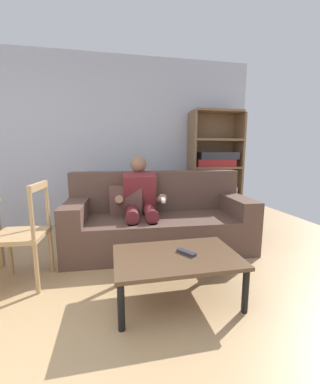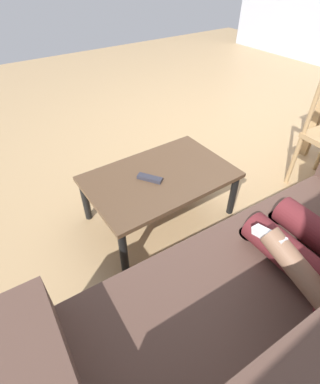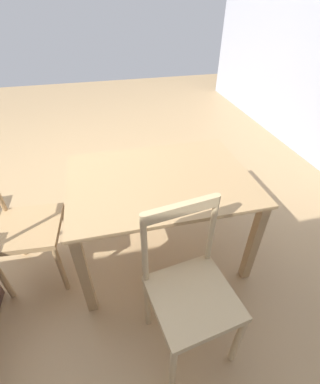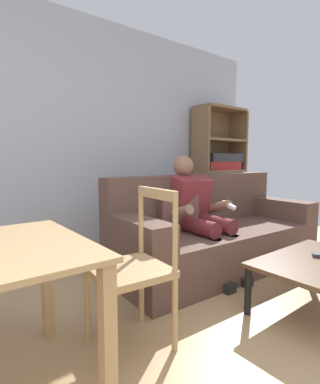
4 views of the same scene
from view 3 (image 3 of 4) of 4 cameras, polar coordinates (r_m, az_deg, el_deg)
ground_plane at (r=3.10m, az=-21.79°, el=0.44°), size 8.24×8.24×0.00m
dining_table at (r=1.86m, az=0.00°, el=0.30°), size 1.23×0.89×0.72m
dining_chair_near_wall at (r=1.50m, az=6.51°, el=-20.56°), size 0.48×0.48×0.95m
dining_chair_facing_couch at (r=2.02m, az=-27.24°, el=-6.84°), size 0.45×0.45×0.93m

